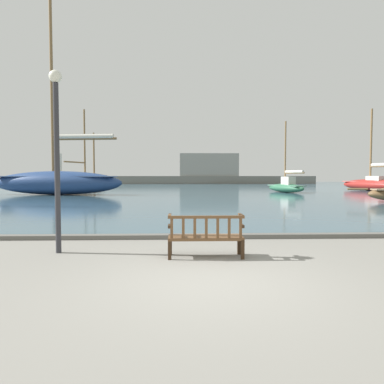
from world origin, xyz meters
TOP-DOWN VIEW (x-y plane):
  - ground_plane at (0.00, 0.00)m, footprint 160.00×160.00m
  - harbor_water at (0.00, 44.00)m, footprint 100.00×80.00m
  - quay_edge_kerb at (0.00, 3.85)m, footprint 40.00×0.30m
  - park_bench at (0.04, 1.66)m, footprint 1.60×0.52m
  - sailboat_outer_port at (-11.21, 24.38)m, footprint 11.82×4.01m
  - sailboat_nearest_starboard at (9.93, 27.88)m, footprint 3.16×5.60m
  - sailboat_distant_harbor at (-13.63, 41.31)m, footprint 4.75×9.21m
  - sailboat_mid_starboard at (20.65, 31.51)m, footprint 4.36×8.35m
  - lamp_post at (-3.27, 2.19)m, footprint 0.28×0.28m
  - far_breakwater at (1.38, 63.14)m, footprint 53.06×2.40m

SIDE VIEW (x-z plane):
  - ground_plane at x=0.00m, z-range 0.00..0.00m
  - harbor_water at x=0.00m, z-range 0.00..0.08m
  - quay_edge_kerb at x=0.00m, z-range 0.00..0.12m
  - park_bench at x=0.04m, z-range 0.01..0.93m
  - sailboat_nearest_starboard at x=9.93m, z-range -2.82..4.21m
  - sailboat_mid_starboard at x=20.65m, z-range -3.64..5.38m
  - sailboat_distant_harbor at x=-13.63m, z-range -4.33..6.28m
  - sailboat_outer_port at x=-11.21m, z-range -7.30..9.95m
  - far_breakwater at x=1.38m, z-range -1.19..4.97m
  - lamp_post at x=-3.27m, z-range 0.44..4.54m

